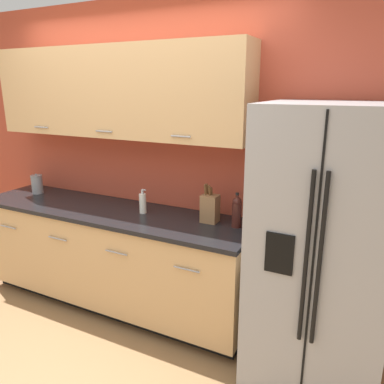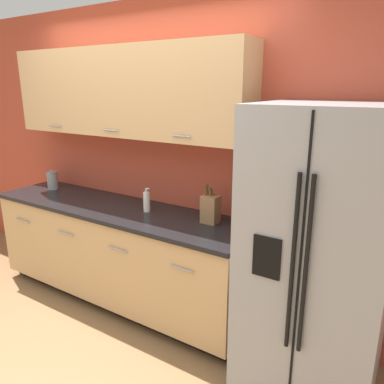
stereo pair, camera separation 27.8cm
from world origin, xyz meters
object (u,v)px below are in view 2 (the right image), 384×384
at_px(wine_bottle, 236,213).
at_px(soap_dispenser, 147,202).
at_px(steel_canister, 53,180).
at_px(refrigerator, 317,255).
at_px(knife_block, 210,209).

distance_m(wine_bottle, soap_dispenser, 0.80).
bearing_deg(steel_canister, wine_bottle, 0.17).
relative_size(refrigerator, wine_bottle, 6.89).
xyz_separation_m(knife_block, wine_bottle, (0.22, -0.01, 0.01)).
bearing_deg(soap_dispenser, refrigerator, -4.37).
bearing_deg(refrigerator, knife_block, 169.17).
distance_m(knife_block, wine_bottle, 0.22).
distance_m(wine_bottle, steel_canister, 2.05).
bearing_deg(soap_dispenser, knife_block, 5.31).
relative_size(wine_bottle, soap_dispenser, 1.29).
bearing_deg(knife_block, wine_bottle, -2.76).
height_order(knife_block, steel_canister, knife_block).
bearing_deg(soap_dispenser, wine_bottle, 3.09).
bearing_deg(steel_canister, refrigerator, -3.12).
relative_size(soap_dispenser, steel_canister, 1.04).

